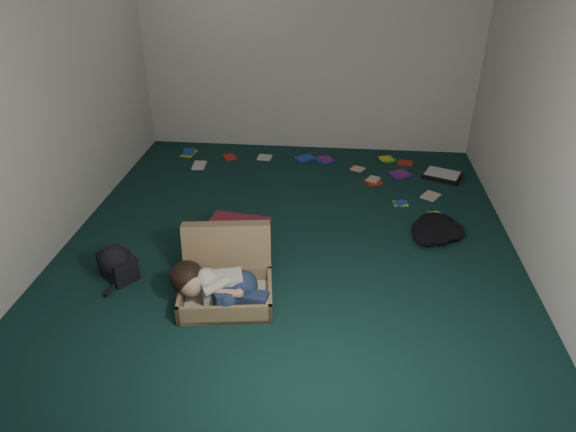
# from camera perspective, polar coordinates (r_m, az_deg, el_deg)

# --- Properties ---
(floor) EXTENTS (4.50, 4.50, 0.00)m
(floor) POSITION_cam_1_polar(r_m,az_deg,el_deg) (4.65, 0.18, -2.81)
(floor) COLOR #102F2B
(floor) RESTS_ON ground
(wall_back) EXTENTS (4.50, 0.00, 4.50)m
(wall_back) POSITION_cam_1_polar(r_m,az_deg,el_deg) (6.28, 2.30, 18.74)
(wall_back) COLOR silver
(wall_back) RESTS_ON ground
(wall_front) EXTENTS (4.50, 0.00, 4.50)m
(wall_front) POSITION_cam_1_polar(r_m,az_deg,el_deg) (2.08, -5.77, -6.11)
(wall_front) COLOR silver
(wall_front) RESTS_ON ground
(wall_left) EXTENTS (0.00, 4.50, 4.50)m
(wall_left) POSITION_cam_1_polar(r_m,az_deg,el_deg) (4.72, -25.34, 12.19)
(wall_left) COLOR silver
(wall_left) RESTS_ON ground
(wall_right) EXTENTS (0.00, 4.50, 4.50)m
(wall_right) POSITION_cam_1_polar(r_m,az_deg,el_deg) (4.39, 27.65, 10.47)
(wall_right) COLOR silver
(wall_right) RESTS_ON ground
(suitcase) EXTENTS (0.78, 0.76, 0.51)m
(suitcase) POSITION_cam_1_polar(r_m,az_deg,el_deg) (4.00, -6.83, -6.64)
(suitcase) COLOR #937851
(suitcase) RESTS_ON floor
(person) EXTENTS (0.76, 0.37, 0.31)m
(person) POSITION_cam_1_polar(r_m,az_deg,el_deg) (3.84, -7.73, -7.68)
(person) COLOR silver
(person) RESTS_ON suitcase
(maroon_bin) EXTENTS (0.55, 0.46, 0.34)m
(maroon_bin) POSITION_cam_1_polar(r_m,az_deg,el_deg) (4.34, -5.60, -2.95)
(maroon_bin) COLOR maroon
(maroon_bin) RESTS_ON floor
(backpack) EXTENTS (0.48, 0.47, 0.22)m
(backpack) POSITION_cam_1_polar(r_m,az_deg,el_deg) (4.37, -18.38, -5.21)
(backpack) COLOR black
(backpack) RESTS_ON floor
(clothing_pile) EXTENTS (0.54, 0.47, 0.16)m
(clothing_pile) POSITION_cam_1_polar(r_m,az_deg,el_deg) (4.86, 15.60, -1.46)
(clothing_pile) COLOR black
(clothing_pile) RESTS_ON floor
(paper_tray) EXTENTS (0.48, 0.43, 0.06)m
(paper_tray) POSITION_cam_1_polar(r_m,az_deg,el_deg) (6.07, 16.76, 4.37)
(paper_tray) COLOR black
(paper_tray) RESTS_ON floor
(book_scatter) EXTENTS (3.01, 1.51, 0.02)m
(book_scatter) POSITION_cam_1_polar(r_m,az_deg,el_deg) (5.97, 4.89, 4.98)
(book_scatter) COLOR #C2DC26
(book_scatter) RESTS_ON floor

